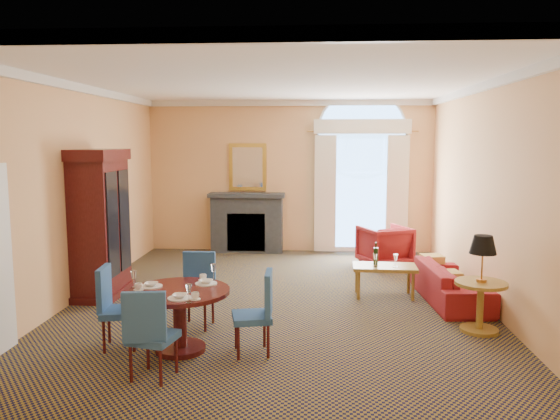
# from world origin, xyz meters

# --- Properties ---
(ground) EXTENTS (7.50, 7.50, 0.00)m
(ground) POSITION_xyz_m (0.00, 0.00, 0.00)
(ground) COLOR #101234
(ground) RESTS_ON ground
(room_envelope) EXTENTS (6.04, 7.52, 3.45)m
(room_envelope) POSITION_xyz_m (-0.03, 0.67, 2.51)
(room_envelope) COLOR #EEB371
(room_envelope) RESTS_ON ground
(armoire) EXTENTS (0.64, 1.14, 2.24)m
(armoire) POSITION_xyz_m (-2.72, 0.15, 1.08)
(armoire) COLOR #380C0C
(armoire) RESTS_ON ground
(dining_table) EXTENTS (1.13, 1.13, 0.91)m
(dining_table) POSITION_xyz_m (-0.97, -1.99, 0.53)
(dining_table) COLOR #380C0C
(dining_table) RESTS_ON ground
(dining_chair_north) EXTENTS (0.46, 0.46, 0.94)m
(dining_chair_north) POSITION_xyz_m (-0.96, -1.09, 0.53)
(dining_chair_north) COLOR #224C88
(dining_chair_north) RESTS_ON ground
(dining_chair_south) EXTENTS (0.50, 0.50, 0.94)m
(dining_chair_south) POSITION_xyz_m (-1.07, -2.78, 0.53)
(dining_chair_south) COLOR #224C88
(dining_chair_south) RESTS_ON ground
(dining_chair_east) EXTENTS (0.50, 0.50, 0.94)m
(dining_chair_east) POSITION_xyz_m (-0.06, -2.01, 0.53)
(dining_chair_east) COLOR #224C88
(dining_chair_east) RESTS_ON ground
(dining_chair_west) EXTENTS (0.49, 0.49, 0.94)m
(dining_chair_west) POSITION_xyz_m (-1.77, -1.91, 0.53)
(dining_chair_west) COLOR #224C88
(dining_chair_west) RESTS_ON ground
(sofa) EXTENTS (0.86, 1.91, 0.54)m
(sofa) POSITION_xyz_m (2.55, 0.16, 0.27)
(sofa) COLOR maroon
(sofa) RESTS_ON ground
(armchair) EXTENTS (1.09, 1.10, 0.77)m
(armchair) POSITION_xyz_m (1.86, 2.40, 0.39)
(armchair) COLOR maroon
(armchair) RESTS_ON ground
(coffee_table) EXTENTS (0.97, 0.57, 0.82)m
(coffee_table) POSITION_xyz_m (1.60, 0.35, 0.45)
(coffee_table) COLOR olive
(coffee_table) RESTS_ON ground
(side_table) EXTENTS (0.64, 0.64, 1.19)m
(side_table) POSITION_xyz_m (2.60, -1.12, 0.74)
(side_table) COLOR olive
(side_table) RESTS_ON ground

